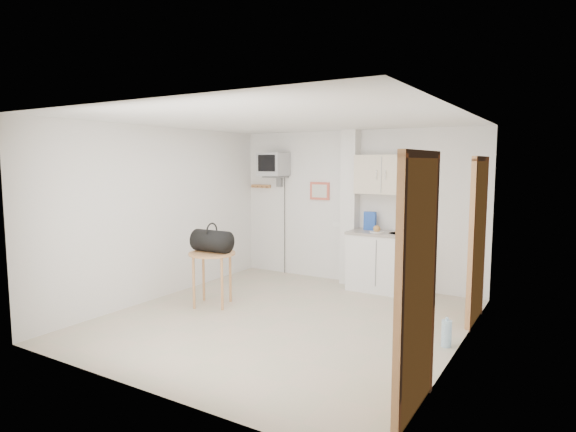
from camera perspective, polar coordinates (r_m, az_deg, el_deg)
The scene contains 7 objects.
ground at distance 6.24m, azimuth -0.56°, elevation -12.18°, with size 4.50×4.50×0.00m, color #B7AC91.
room_envelope at distance 5.88m, azimuth 1.87°, elevation 2.01°, with size 4.24×4.54×2.55m.
kitchenette at distance 7.57m, azimuth 11.20°, elevation -2.72°, with size 1.03×0.58×2.10m.
crt_television at distance 8.40m, azimuth -1.74°, elevation 6.05°, with size 0.44×0.45×2.15m.
round_table at distance 6.76m, azimuth -8.99°, elevation -5.13°, with size 0.64×0.64×0.75m.
duffel_bag at distance 6.76m, azimuth -9.00°, elevation -2.91°, with size 0.56×0.31×0.41m.
water_bottle at distance 5.62m, azimuth 18.27°, elevation -13.08°, with size 0.11×0.11×0.33m.
Camera 1 is at (3.11, -5.03, 1.99)m, focal length 30.00 mm.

